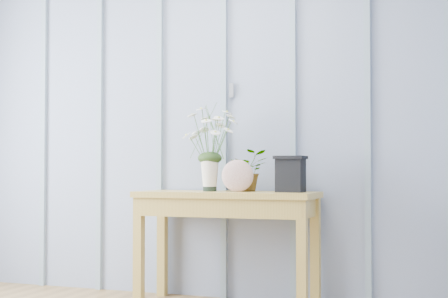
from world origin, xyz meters
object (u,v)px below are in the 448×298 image
at_px(daisy_vase, 210,138).
at_px(felt_disc_vessel, 238,176).
at_px(sideboard, 227,209).
at_px(carved_box, 291,174).

xyz_separation_m(daisy_vase, felt_disc_vessel, (0.21, -0.03, -0.25)).
bearing_deg(sideboard, felt_disc_vessel, -20.83).
height_order(sideboard, felt_disc_vessel, felt_disc_vessel).
bearing_deg(daisy_vase, sideboard, 1.57).
bearing_deg(daisy_vase, carved_box, 0.17).
bearing_deg(carved_box, daisy_vase, -179.83).
bearing_deg(felt_disc_vessel, carved_box, -6.10).
bearing_deg(sideboard, daisy_vase, -178.43).
bearing_deg(felt_disc_vessel, daisy_vase, 160.30).
bearing_deg(felt_disc_vessel, sideboard, 147.81).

